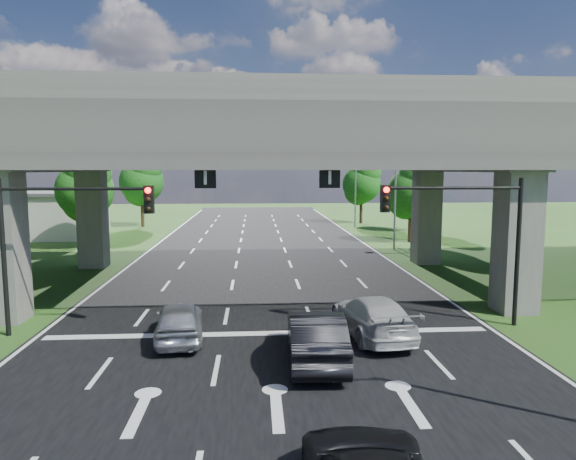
{
  "coord_description": "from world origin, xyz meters",
  "views": [
    {
      "loc": [
        -0.54,
        -15.71,
        6.32
      ],
      "look_at": [
        1.04,
        8.59,
        3.44
      ],
      "focal_mm": 32.0,
      "sensor_mm": 36.0,
      "label": 1
    }
  ],
  "objects": [
    {
      "name": "ground",
      "position": [
        0.0,
        0.0,
        0.0
      ],
      "size": [
        160.0,
        160.0,
        0.0
      ],
      "primitive_type": "plane",
      "color": "#2B4917",
      "rests_on": "ground"
    },
    {
      "name": "road",
      "position": [
        0.0,
        10.0,
        0.01
      ],
      "size": [
        18.0,
        120.0,
        0.03
      ],
      "primitive_type": "cube",
      "color": "black",
      "rests_on": "ground"
    },
    {
      "name": "overpass",
      "position": [
        0.0,
        12.0,
        7.92
      ],
      "size": [
        80.0,
        15.0,
        10.0
      ],
      "color": "#33302E",
      "rests_on": "ground"
    },
    {
      "name": "signal_right",
      "position": [
        7.82,
        3.94,
        4.19
      ],
      "size": [
        5.76,
        0.54,
        6.0
      ],
      "color": "black",
      "rests_on": "ground"
    },
    {
      "name": "signal_left",
      "position": [
        -7.82,
        3.94,
        4.19
      ],
      "size": [
        5.76,
        0.54,
        6.0
      ],
      "color": "black",
      "rests_on": "ground"
    },
    {
      "name": "streetlight_far",
      "position": [
        10.1,
        24.0,
        5.85
      ],
      "size": [
        3.38,
        0.25,
        10.0
      ],
      "color": "gray",
      "rests_on": "ground"
    },
    {
      "name": "streetlight_beyond",
      "position": [
        10.1,
        40.0,
        5.85
      ],
      "size": [
        3.38,
        0.25,
        10.0
      ],
      "color": "gray",
      "rests_on": "ground"
    },
    {
      "name": "tree_left_near",
      "position": [
        -13.95,
        26.0,
        4.82
      ],
      "size": [
        4.5,
        4.5,
        7.8
      ],
      "color": "black",
      "rests_on": "ground"
    },
    {
      "name": "tree_left_mid",
      "position": [
        -16.95,
        34.0,
        4.17
      ],
      "size": [
        3.91,
        3.9,
        6.76
      ],
      "color": "black",
      "rests_on": "ground"
    },
    {
      "name": "tree_left_far",
      "position": [
        -12.95,
        42.0,
        5.14
      ],
      "size": [
        4.8,
        4.8,
        8.32
      ],
      "color": "black",
      "rests_on": "ground"
    },
    {
      "name": "tree_right_near",
      "position": [
        13.05,
        28.0,
        4.5
      ],
      "size": [
        4.2,
        4.2,
        7.28
      ],
      "color": "black",
      "rests_on": "ground"
    },
    {
      "name": "tree_right_mid",
      "position": [
        16.05,
        36.0,
        4.17
      ],
      "size": [
        3.91,
        3.9,
        6.76
      ],
      "color": "black",
      "rests_on": "ground"
    },
    {
      "name": "tree_right_far",
      "position": [
        12.05,
        44.0,
        4.82
      ],
      "size": [
        4.5,
        4.5,
        7.8
      ],
      "color": "black",
      "rests_on": "ground"
    },
    {
      "name": "car_silver",
      "position": [
        -3.36,
        3.0,
        0.75
      ],
      "size": [
        2.15,
        4.4,
        1.45
      ],
      "primitive_type": "imported",
      "rotation": [
        0.0,
        0.0,
        3.25
      ],
      "color": "#B8BCC1",
      "rests_on": "road"
    },
    {
      "name": "car_dark",
      "position": [
        1.43,
        0.55,
        0.86
      ],
      "size": [
        1.96,
        5.13,
        1.67
      ],
      "primitive_type": "imported",
      "rotation": [
        0.0,
        0.0,
        3.1
      ],
      "color": "black",
      "rests_on": "road"
    },
    {
      "name": "car_white",
      "position": [
        3.89,
        3.0,
        0.78
      ],
      "size": [
        2.7,
        5.4,
        1.51
      ],
      "primitive_type": "imported",
      "rotation": [
        0.0,
        0.0,
        3.26
      ],
      "color": "#B2B2B2",
      "rests_on": "road"
    }
  ]
}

